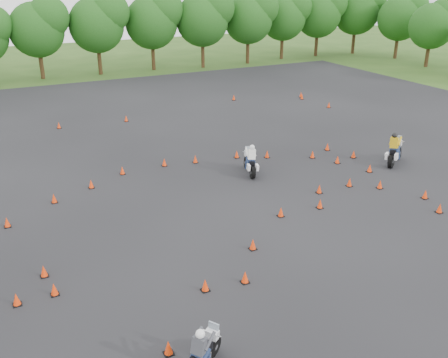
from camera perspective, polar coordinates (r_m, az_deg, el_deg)
ground at (r=22.02m, az=4.71°, el=-6.46°), size 140.00×140.00×0.00m
asphalt_pad at (r=26.77m, az=-1.92°, el=-0.90°), size 62.00×62.00×0.00m
treeline at (r=52.66m, az=-12.92°, el=15.29°), size 86.89×32.28×10.07m
traffic_cones at (r=26.47m, az=-1.37°, el=-0.64°), size 36.14×32.86×0.45m
rider_grey at (r=14.90m, az=-2.70°, el=-18.77°), size 2.08×1.78×1.63m
rider_yellow at (r=31.45m, az=19.12°, el=3.37°), size 2.56×2.01×1.96m
rider_white at (r=28.30m, az=2.93°, el=2.34°), size 1.34×2.39×1.77m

